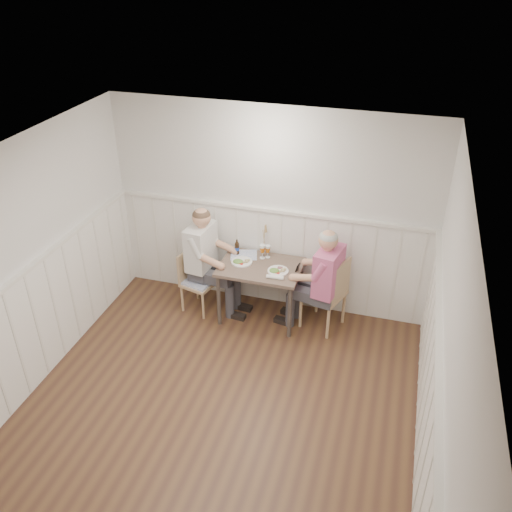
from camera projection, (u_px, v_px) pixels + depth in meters
The scene contains 16 objects.
ground_plane at pixel (211, 422), 5.40m from camera, with size 4.50×4.50×0.00m, color #482D20.
room_shell at pixel (203, 297), 4.63m from camera, with size 4.04×4.54×2.60m.
wainscot at pixel (231, 327), 5.62m from camera, with size 4.00×4.49×1.34m.
dining_table at pixel (261, 272), 6.59m from camera, with size 0.99×0.70×0.75m.
chair_right at pixel (328, 292), 6.48m from camera, with size 0.58×0.58×0.95m.
chair_left at pixel (196, 279), 6.86m from camera, with size 0.47×0.47×0.81m.
man_in_pink at pixel (323, 290), 6.39m from camera, with size 0.70×0.50×1.40m.
diner_cream at pixel (205, 266), 6.82m from camera, with size 0.69×0.48×1.42m.
plate_man at pixel (277, 270), 6.41m from camera, with size 0.25×0.25×0.06m.
plate_diner at pixel (241, 261), 6.59m from camera, with size 0.26×0.26×0.07m.
beer_glass_a at pixel (268, 250), 6.65m from camera, with size 0.07×0.07×0.17m.
beer_glass_b at pixel (262, 249), 6.63m from camera, with size 0.07×0.07×0.19m.
beer_bottle at pixel (237, 248), 6.73m from camera, with size 0.06×0.06×0.20m.
rolled_napkin at pixel (275, 277), 6.28m from camera, with size 0.20×0.05×0.04m.
grass_vase at pixel (263, 239), 6.71m from camera, with size 0.05×0.05×0.42m.
gingham_mat at pixel (244, 255), 6.75m from camera, with size 0.39×0.34×0.01m.
Camera 1 is at (1.50, -3.52, 4.18)m, focal length 38.00 mm.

